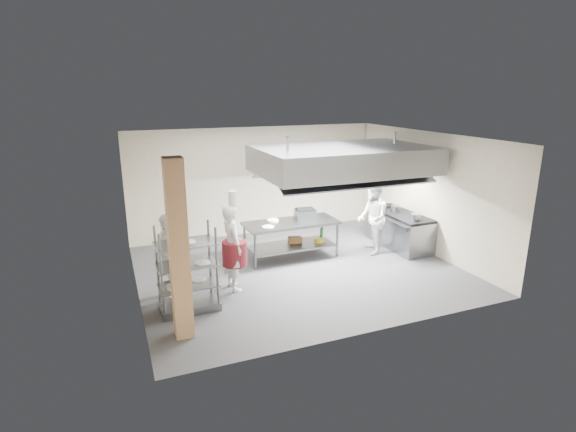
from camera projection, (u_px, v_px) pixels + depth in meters
name	position (u px, v px, depth m)	size (l,w,h in m)	color
floor	(298.00, 269.00, 10.29)	(7.00, 7.00, 0.00)	#363638
ceiling	(299.00, 137.00, 9.47)	(7.00, 7.00, 0.00)	silver
wall_back	(256.00, 181.00, 12.56)	(7.00, 7.00, 0.00)	#B1A68D
wall_left	(131.00, 223.00, 8.62)	(6.00, 6.00, 0.00)	#B1A68D
wall_right	(428.00, 193.00, 11.15)	(6.00, 6.00, 0.00)	#B1A68D
column	(179.00, 251.00, 7.14)	(0.30, 0.30, 3.00)	tan
exhaust_hood	(343.00, 160.00, 10.46)	(4.00, 2.50, 0.60)	gray
hood_strip_a	(308.00, 176.00, 10.22)	(1.60, 0.12, 0.04)	white
hood_strip_b	(375.00, 171.00, 10.88)	(1.60, 0.12, 0.04)	white
wall_shelf	(317.00, 178.00, 13.06)	(1.50, 0.28, 0.04)	gray
island	(291.00, 240.00, 10.91)	(2.27, 0.95, 0.91)	slate
island_worktop	(291.00, 223.00, 10.79)	(2.27, 0.95, 0.06)	gray
island_undershelf	(291.00, 246.00, 10.95)	(2.09, 0.85, 0.04)	slate
pass_rack	(187.00, 269.00, 8.21)	(1.08, 0.63, 1.62)	slate
cooking_range	(399.00, 230.00, 11.73)	(0.80, 2.00, 0.84)	slate
range_top	(400.00, 214.00, 11.61)	(0.78, 1.96, 0.06)	black
chef_head	(232.00, 247.00, 9.06)	(0.66, 0.43, 1.80)	silver
chef_line	(372.00, 218.00, 11.12)	(0.88, 0.68, 1.81)	white
chef_plating	(169.00, 256.00, 8.74)	(1.00, 0.42, 1.71)	white
griddle	(305.00, 214.00, 11.01)	(0.48, 0.37, 0.23)	slate
wicker_basket	(295.00, 240.00, 11.09)	(0.33, 0.22, 0.14)	olive
stockpot	(395.00, 209.00, 11.71)	(0.23, 0.23, 0.16)	gray
plate_stack	(188.00, 283.00, 8.29)	(0.28, 0.28, 0.05)	white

